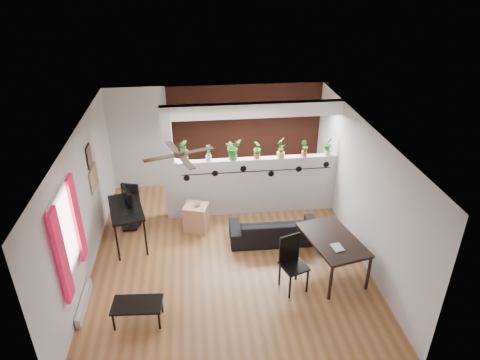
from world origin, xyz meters
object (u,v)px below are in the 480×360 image
(sofa, at_px, (274,229))
(cup, at_px, (198,203))
(potted_plant_2, at_px, (233,149))
(potted_plant_6, at_px, (328,146))
(potted_plant_4, at_px, (281,147))
(potted_plant_5, at_px, (305,148))
(potted_plant_0, at_px, (183,151))
(cube_shelf, at_px, (196,218))
(ceiling_fan, at_px, (180,156))
(potted_plant_3, at_px, (257,150))
(dining_table, at_px, (332,242))
(folding_chair, at_px, (292,258))
(coffee_table, at_px, (137,306))
(office_chair, at_px, (130,209))
(potted_plant_1, at_px, (208,152))
(computer_desk, at_px, (126,211))

(sofa, height_order, cup, cup)
(potted_plant_2, height_order, potted_plant_6, potted_plant_2)
(potted_plant_4, distance_m, potted_plant_5, 0.53)
(potted_plant_0, relative_size, potted_plant_6, 1.15)
(cup, bearing_deg, cube_shelf, 180.00)
(potted_plant_2, height_order, cube_shelf, potted_plant_2)
(ceiling_fan, distance_m, potted_plant_4, 2.88)
(potted_plant_3, height_order, cup, potted_plant_3)
(potted_plant_4, distance_m, cup, 2.17)
(potted_plant_2, height_order, sofa, potted_plant_2)
(sofa, height_order, dining_table, dining_table)
(potted_plant_4, height_order, folding_chair, potted_plant_4)
(sofa, bearing_deg, coffee_table, 38.49)
(potted_plant_6, xyz_separation_m, cup, (-2.91, -0.60, -0.93))
(cup, relative_size, office_chair, 0.14)
(potted_plant_1, bearing_deg, ceiling_fan, -106.89)
(potted_plant_6, relative_size, computer_desk, 0.33)
(potted_plant_2, bearing_deg, coffee_table, -120.75)
(potted_plant_3, distance_m, potted_plant_5, 1.05)
(potted_plant_1, distance_m, potted_plant_4, 1.58)
(potted_plant_3, xyz_separation_m, potted_plant_4, (0.53, 0.00, 0.04))
(potted_plant_1, bearing_deg, computer_desk, -151.90)
(potted_plant_4, height_order, dining_table, potted_plant_4)
(cube_shelf, xyz_separation_m, office_chair, (-1.42, 0.31, 0.12))
(potted_plant_2, xyz_separation_m, office_chair, (-2.28, -0.29, -1.18))
(potted_plant_2, relative_size, potted_plant_6, 1.13)
(potted_plant_4, distance_m, potted_plant_6, 1.05)
(sofa, relative_size, cup, 12.93)
(sofa, distance_m, dining_table, 1.47)
(potted_plant_5, distance_m, potted_plant_6, 0.53)
(potted_plant_4, xyz_separation_m, potted_plant_6, (1.05, -0.00, -0.02))
(potted_plant_3, bearing_deg, potted_plant_0, -180.00)
(potted_plant_6, xyz_separation_m, cube_shelf, (-2.96, -0.60, -1.28))
(potted_plant_0, relative_size, potted_plant_4, 1.04)
(computer_desk, bearing_deg, office_chair, 93.24)
(potted_plant_1, height_order, potted_plant_5, potted_plant_1)
(potted_plant_2, xyz_separation_m, computer_desk, (-2.24, -0.92, -0.83))
(potted_plant_2, xyz_separation_m, dining_table, (1.58, -2.28, -0.93))
(ceiling_fan, relative_size, potted_plant_4, 2.55)
(potted_plant_0, height_order, potted_plant_5, potted_plant_0)
(potted_plant_2, relative_size, potted_plant_4, 1.02)
(potted_plant_0, height_order, dining_table, potted_plant_0)
(potted_plant_2, distance_m, potted_plant_5, 1.58)
(potted_plant_0, bearing_deg, dining_table, -40.88)
(potted_plant_4, bearing_deg, potted_plant_2, -180.00)
(potted_plant_4, xyz_separation_m, potted_plant_5, (0.53, -0.00, -0.05))
(potted_plant_5, distance_m, office_chair, 4.03)
(potted_plant_5, bearing_deg, potted_plant_3, 180.00)
(cup, height_order, computer_desk, computer_desk)
(cube_shelf, xyz_separation_m, dining_table, (2.44, -1.69, 0.37))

